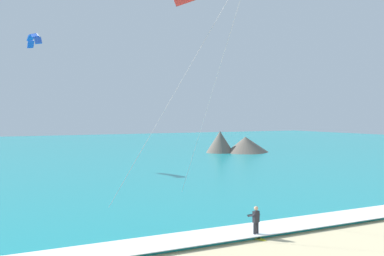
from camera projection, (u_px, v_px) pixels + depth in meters
name	position (u px, v px, depth m)	size (l,w,h in m)	color
sea	(72.00, 151.00, 78.93)	(200.00, 120.00, 0.20)	teal
surf_foam	(308.00, 222.00, 26.74)	(200.00, 2.61, 0.04)	white
surfboard	(256.00, 238.00, 23.96)	(0.69, 1.46, 0.09)	yellow
kitesurfer	(256.00, 220.00, 23.95)	(0.58, 0.58, 1.69)	#232328
kite_distant	(33.00, 39.00, 52.45)	(1.20, 4.17, 1.50)	blue
headland_right	(242.00, 145.00, 75.82)	(11.21, 8.63, 3.73)	#665B51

